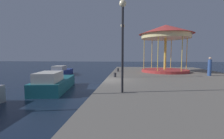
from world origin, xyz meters
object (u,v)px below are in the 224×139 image
motorboat_teal (54,83)px  lamp_post_near_edge (123,31)px  person_far_corner (210,67)px  lamp_post_mid_promenade (123,41)px  bollard_center (118,70)px  bollard_south (115,75)px  carousel (166,37)px  motorboat_blue (61,71)px

motorboat_teal → lamp_post_near_edge: (5.46, -3.60, 3.40)m
person_far_corner → lamp_post_mid_promenade: bearing=-166.6°
lamp_post_near_edge → bollard_center: bearing=94.5°
bollard_center → bollard_south: 5.17m
lamp_post_mid_promenade → bollard_center: lamp_post_mid_promenade is taller
carousel → person_far_corner: (3.44, -3.29, -3.27)m
motorboat_blue → lamp_post_near_edge: (9.11, -13.63, 3.49)m
motorboat_blue → lamp_post_mid_promenade: size_ratio=0.98×
lamp_post_mid_promenade → person_far_corner: 8.83m
motorboat_teal → lamp_post_near_edge: size_ratio=1.21×
carousel → lamp_post_near_edge: bearing=-112.8°
motorboat_blue → bollard_south: motorboat_blue is taller
carousel → bollard_south: carousel is taller
carousel → lamp_post_near_edge: carousel is taller
motorboat_blue → lamp_post_near_edge: bearing=-56.3°
motorboat_blue → person_far_corner: person_far_corner is taller
motorboat_teal → lamp_post_mid_promenade: (5.28, 2.28, 3.37)m
motorboat_teal → lamp_post_mid_promenade: lamp_post_mid_promenade is taller
bollard_south → person_far_corner: size_ratio=0.22×
carousel → bollard_center: 6.79m
lamp_post_near_edge → bollard_center: (-0.88, 11.12, -2.99)m
bollard_center → lamp_post_near_edge: bearing=-85.5°
motorboat_teal → lamp_post_mid_promenade: size_ratio=1.22×
lamp_post_near_edge → person_far_corner: bearing=44.0°
motorboat_teal → lamp_post_near_edge: bearing=-33.4°
motorboat_blue → person_far_corner: (17.22, -5.78, 1.14)m
lamp_post_mid_promenade → lamp_post_near_edge: bearing=-88.3°
bollard_center → motorboat_teal: bearing=-121.4°
lamp_post_near_edge → lamp_post_mid_promenade: size_ratio=1.01×
lamp_post_near_edge → carousel: bearing=67.2°
motorboat_teal → bollard_south: motorboat_teal is taller
motorboat_teal → bollard_center: size_ratio=14.33×
lamp_post_mid_promenade → bollard_center: size_ratio=11.71×
lamp_post_mid_promenade → person_far_corner: (8.29, 1.97, -2.33)m
carousel → person_far_corner: carousel is taller
lamp_post_mid_promenade → bollard_center: 6.06m
motorboat_blue → carousel: (13.78, -2.50, 4.41)m
motorboat_blue → bollard_center: size_ratio=11.49×
motorboat_teal → carousel: bearing=36.6°
bollard_south → motorboat_teal: bearing=-153.0°
bollard_center → person_far_corner: size_ratio=0.22×
bollard_center → bollard_south: bearing=-89.6°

